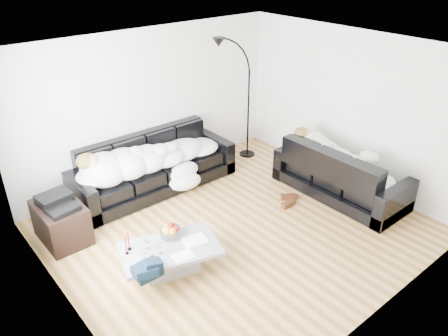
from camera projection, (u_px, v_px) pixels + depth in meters
ground at (237, 229)px, 6.49m from camera, size 5.00×5.00×0.00m
wall_back at (150, 106)px, 7.41m from camera, size 5.00×0.02×2.60m
wall_left at (56, 217)px, 4.46m from camera, size 0.02×4.50×2.60m
wall_right at (350, 109)px, 7.30m from camera, size 0.02×4.50×2.60m
ceiling at (240, 53)px, 5.27m from camera, size 5.00×5.00×0.00m
sofa_back at (154, 164)px, 7.34m from camera, size 2.80×0.97×0.92m
sofa_right at (341, 171)px, 7.15m from camera, size 0.94×2.19×0.89m
sleeper_back at (155, 154)px, 7.22m from camera, size 2.37×0.82×0.47m
sleeper_right at (343, 160)px, 7.06m from camera, size 0.79×1.88×0.46m
teal_cushion at (308, 144)px, 7.45m from camera, size 0.42×0.38×0.20m
coffee_table at (171, 259)px, 5.60m from camera, size 1.40×1.06×0.36m
fruit_bowl at (170, 230)px, 5.69m from camera, size 0.35×0.35×0.18m
wine_glass_a at (147, 243)px, 5.46m from camera, size 0.09×0.09×0.18m
wine_glass_b at (145, 254)px, 5.28m from camera, size 0.08×0.08×0.16m
wine_glass_c at (160, 248)px, 5.38m from camera, size 0.07×0.07×0.16m
candle_left at (126, 246)px, 5.36m from camera, size 0.05×0.05×0.23m
candle_right at (129, 242)px, 5.43m from camera, size 0.05×0.05×0.25m
newspaper_a at (194, 240)px, 5.65m from camera, size 0.36×0.31×0.01m
newspaper_b at (183, 256)px, 5.37m from camera, size 0.29×0.22×0.01m
navy_jacket at (148, 265)px, 4.98m from camera, size 0.36×0.31×0.17m
shoes at (288, 200)px, 7.09m from camera, size 0.48×0.39×0.10m
av_cabinet at (61, 222)px, 6.14m from camera, size 0.58×0.83×0.57m
stereo at (57, 201)px, 5.98m from camera, size 0.48×0.39×0.13m
floor_lamp at (248, 105)px, 8.23m from camera, size 0.82×0.55×2.09m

